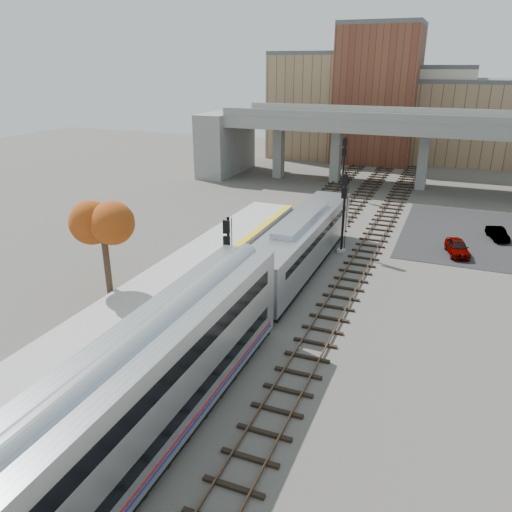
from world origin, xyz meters
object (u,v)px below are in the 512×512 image
Objects in this scene: car_b at (498,234)px; tree at (102,221)px; car_a at (457,247)px; coach at (112,426)px; signal_mast_near at (229,269)px; signal_mast_far at (343,168)px; signal_mast_mid at (343,214)px; locomotive at (301,242)px.

tree is at bearing -155.92° from car_b.
coach is at bearing -124.07° from car_a.
signal_mast_far reaches higher than signal_mast_near.
coach is 14.37m from signal_mast_near.
car_b is (16.33, -9.39, -2.96)m from signal_mast_far.
car_b is (12.23, 8.53, -2.76)m from signal_mast_mid.
coach is at bearing -51.43° from tree.
locomotive is 2.74× the size of tree.
signal_mast_near reaches higher than coach.
coach is 3.67× the size of signal_mast_mid.
signal_mast_mid is at bearing -175.43° from car_a.
signal_mast_mid is 9.86m from car_a.
signal_mast_far is at bearing 74.25° from tree.
signal_mast_mid is at bearing 85.84° from coach.
coach is 6.71× the size of car_a.
coach reaches higher than car_a.
signal_mast_mid is at bearing 72.85° from signal_mast_near.
car_a is at bearing -137.97° from car_b.
signal_mast_near reaches higher than car_a.
signal_mast_far is at bearing 95.26° from locomotive.
signal_mast_near reaches higher than locomotive.
coach reaches higher than locomotive.
locomotive is at bearing 38.60° from tree.
locomotive is 2.68× the size of signal_mast_far.
signal_mast_far is at bearing 117.07° from car_a.
signal_mast_near is at bearing -90.00° from signal_mast_far.
tree is at bearing -105.75° from signal_mast_far.
signal_mast_far reaches higher than coach.
signal_mast_mid reaches higher than car_b.
signal_mast_near is at bearing 98.40° from coach.
coach is (-0.00, -22.61, 0.52)m from locomotive.
signal_mast_mid is 1.83× the size of car_a.
car_a is (8.98, 3.07, -2.66)m from signal_mast_mid.
coach is 32.56m from car_a.
car_b is (14.23, 13.43, -1.70)m from locomotive.
signal_mast_mid reaches higher than signal_mast_near.
locomotive is 22.61m from coach.
coach is 17.83m from tree.
car_b is at bearing 68.46° from coach.
tree is at bearing -141.40° from locomotive.
coach is 38.81m from car_b.
signal_mast_near is (-2.10, 14.21, 0.19)m from coach.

